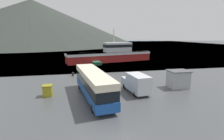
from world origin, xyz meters
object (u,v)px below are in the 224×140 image
Objects in this scene: storage_bin at (48,90)px; dock_kiosk at (178,79)px; delivery_van at (136,83)px; fishing_boat at (111,54)px; small_boat at (94,62)px; tour_bus at (93,83)px.

dock_kiosk is at bearing 0.22° from storage_bin.
delivery_van is at bearing -4.13° from storage_bin.
delivery_van is 11.80m from storage_bin.
storage_bin is at bearing -179.78° from dock_kiosk.
small_boat is (-5.29, -2.51, -1.71)m from fishing_boat.
tour_bus is 30.63m from fishing_boat.
storage_bin is at bearing -117.51° from small_boat.
small_boat is (-10.05, 25.25, -0.92)m from dock_kiosk.
tour_bus is 6.04m from delivery_van.
fishing_boat is 31.15m from storage_bin.
tour_bus is 2.09× the size of delivery_van.
dock_kiosk is (12.88, 1.76, -0.56)m from tour_bus.
dock_kiosk is 27.19m from small_boat.
small_boat is at bearing 111.69° from dock_kiosk.
delivery_van is 1.96× the size of dock_kiosk.
tour_bus reaches higher than dock_kiosk.
storage_bin is at bearing 155.84° from tour_bus.
tour_bus is 0.48× the size of fishing_boat.
tour_bus is 6.14m from storage_bin.
fishing_boat is at bearing 16.69° from small_boat.
fishing_boat is 6.10m from small_boat.
fishing_boat is (8.13, 29.53, 0.24)m from tour_bus.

